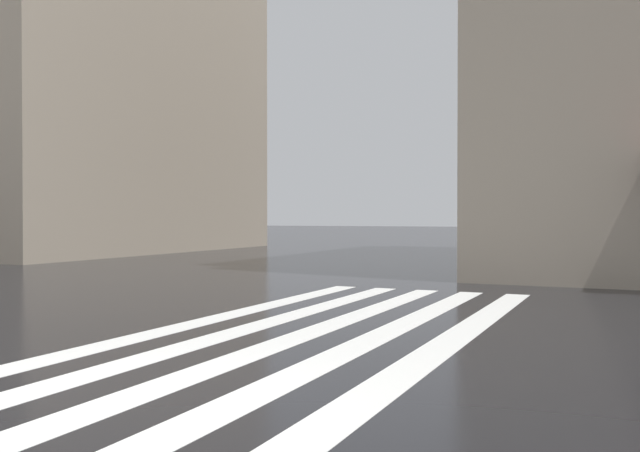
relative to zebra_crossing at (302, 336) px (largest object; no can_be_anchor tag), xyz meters
The scene contains 2 objects.
ground_plane 4.00m from the zebra_crossing, behind, with size 220.00×220.00×0.00m, color black.
zebra_crossing is the anchor object (origin of this frame).
Camera 1 is at (-4.56, -4.38, 1.67)m, focal length 38.22 mm.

